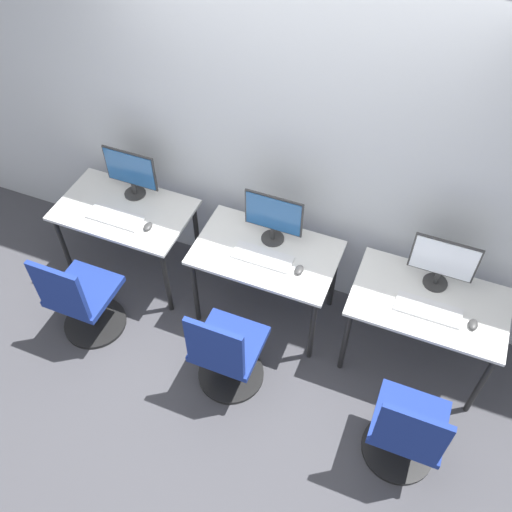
% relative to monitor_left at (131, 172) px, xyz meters
% --- Properties ---
extents(ground_plane, '(20.00, 20.00, 0.00)m').
position_rel_monitor_left_xyz_m(ground_plane, '(1.16, -0.49, -0.93)').
color(ground_plane, '#3D3D42').
extents(wall_back, '(12.00, 0.05, 2.80)m').
position_rel_monitor_left_xyz_m(wall_back, '(1.16, 0.26, 0.47)').
color(wall_back, '#B7BCC1').
rests_on(wall_back, ground_plane).
extents(desk_left, '(1.02, 0.63, 0.71)m').
position_rel_monitor_left_xyz_m(desk_left, '(0.00, -0.18, -0.31)').
color(desk_left, silver).
rests_on(desk_left, ground_plane).
extents(monitor_left, '(0.43, 0.17, 0.41)m').
position_rel_monitor_left_xyz_m(monitor_left, '(0.00, 0.00, 0.00)').
color(monitor_left, '#2D2D2D').
rests_on(monitor_left, desk_left).
extents(keyboard_left, '(0.43, 0.16, 0.02)m').
position_rel_monitor_left_xyz_m(keyboard_left, '(0.00, -0.29, -0.21)').
color(keyboard_left, silver).
rests_on(keyboard_left, desk_left).
extents(mouse_left, '(0.06, 0.09, 0.03)m').
position_rel_monitor_left_xyz_m(mouse_left, '(0.27, -0.29, -0.21)').
color(mouse_left, '#333333').
rests_on(mouse_left, desk_left).
extents(office_chair_left, '(0.48, 0.48, 0.88)m').
position_rel_monitor_left_xyz_m(office_chair_left, '(-0.02, -0.85, -0.57)').
color(office_chair_left, black).
rests_on(office_chair_left, ground_plane).
extents(desk_center, '(1.02, 0.63, 0.71)m').
position_rel_monitor_left_xyz_m(desk_center, '(1.16, -0.18, -0.31)').
color(desk_center, silver).
rests_on(desk_center, ground_plane).
extents(monitor_center, '(0.43, 0.17, 0.41)m').
position_rel_monitor_left_xyz_m(monitor_center, '(1.16, -0.05, 0.00)').
color(monitor_center, '#2D2D2D').
rests_on(monitor_center, desk_center).
extents(keyboard_center, '(0.43, 0.16, 0.02)m').
position_rel_monitor_left_xyz_m(keyboard_center, '(1.16, -0.24, -0.21)').
color(keyboard_center, silver).
rests_on(keyboard_center, desk_center).
extents(mouse_center, '(0.06, 0.09, 0.03)m').
position_rel_monitor_left_xyz_m(mouse_center, '(1.44, -0.27, -0.21)').
color(mouse_center, '#333333').
rests_on(mouse_center, desk_center).
extents(office_chair_center, '(0.48, 0.48, 0.88)m').
position_rel_monitor_left_xyz_m(office_chair_center, '(1.15, -0.87, -0.57)').
color(office_chair_center, black).
rests_on(office_chair_center, ground_plane).
extents(desk_right, '(1.02, 0.63, 0.71)m').
position_rel_monitor_left_xyz_m(desk_right, '(2.33, -0.18, -0.31)').
color(desk_right, silver).
rests_on(desk_right, ground_plane).
extents(monitor_right, '(0.43, 0.17, 0.41)m').
position_rel_monitor_left_xyz_m(monitor_right, '(2.33, -0.02, 0.00)').
color(monitor_right, '#2D2D2D').
rests_on(monitor_right, desk_right).
extents(keyboard_right, '(0.43, 0.16, 0.02)m').
position_rel_monitor_left_xyz_m(keyboard_right, '(2.33, -0.26, -0.21)').
color(keyboard_right, silver).
rests_on(keyboard_right, desk_right).
extents(mouse_right, '(0.06, 0.09, 0.03)m').
position_rel_monitor_left_xyz_m(mouse_right, '(2.61, -0.28, -0.21)').
color(mouse_right, '#333333').
rests_on(mouse_right, desk_right).
extents(office_chair_right, '(0.48, 0.48, 0.88)m').
position_rel_monitor_left_xyz_m(office_chair_right, '(2.40, -0.97, -0.57)').
color(office_chair_right, black).
rests_on(office_chair_right, ground_plane).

